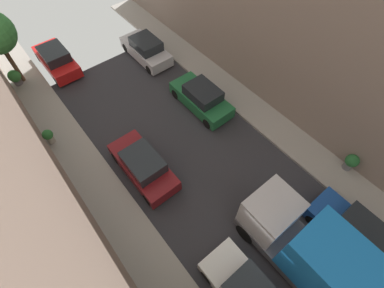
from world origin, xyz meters
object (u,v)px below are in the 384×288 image
object	(u,v)px
parked_car_right_1	(356,234)
potted_plant_3	(15,77)
parked_car_left_4	(56,60)
parked_car_right_3	(146,49)
parked_car_right_2	(202,98)
potted_plant_5	(351,162)
delivery_truck	(322,263)
potted_plant_2	(48,136)
parked_car_left_3	(143,166)

from	to	relation	value
parked_car_right_1	potted_plant_3	xyz separation A→B (m)	(-8.22, 19.69, -0.01)
parked_car_left_4	parked_car_right_1	bearing A→B (deg)	-74.63
potted_plant_3	parked_car_right_3	bearing A→B (deg)	-20.02
parked_car_right_2	parked_car_right_3	xyz separation A→B (m)	(0.00, 6.10, 0.00)
parked_car_right_1	potted_plant_5	size ratio (longest dim) A/B	4.05
parked_car_left_4	parked_car_right_2	bearing A→B (deg)	-59.16
potted_plant_3	potted_plant_5	size ratio (longest dim) A/B	0.98
potted_plant_3	delivery_truck	bearing A→B (deg)	-74.08
potted_plant_2	delivery_truck	bearing A→B (deg)	-66.88
parked_car_left_4	potted_plant_3	bearing A→B (deg)	179.05
parked_car_left_3	delivery_truck	distance (m)	8.97
parked_car_right_1	parked_car_right_3	world-z (taller)	same
potted_plant_5	delivery_truck	bearing A→B (deg)	-161.70
parked_car_left_4	potted_plant_5	bearing A→B (deg)	-64.03
parked_car_left_3	potted_plant_2	size ratio (longest dim) A/B	4.47
parked_car_right_2	delivery_truck	xyz separation A→B (m)	(-2.70, -10.27, 1.07)
parked_car_left_3	parked_car_right_3	world-z (taller)	same
parked_car_left_3	parked_car_right_3	distance (m)	9.55
potted_plant_2	potted_plant_5	xyz separation A→B (m)	(11.50, -11.50, 0.06)
parked_car_right_1	parked_car_left_3	bearing A→B (deg)	121.46
potted_plant_2	potted_plant_5	distance (m)	16.27
parked_car_right_2	potted_plant_2	world-z (taller)	parked_car_right_2
delivery_truck	potted_plant_5	distance (m)	6.17
parked_car_right_2	potted_plant_5	bearing A→B (deg)	-69.80
parked_car_left_4	potted_plant_5	size ratio (longest dim) A/B	4.05
parked_car_left_3	delivery_truck	bearing A→B (deg)	-72.36
parked_car_left_4	parked_car_right_1	size ratio (longest dim) A/B	1.00
parked_car_right_1	potted_plant_2	distance (m)	16.13
parked_car_left_4	parked_car_right_3	world-z (taller)	same
parked_car_right_2	delivery_truck	distance (m)	10.67
potted_plant_5	parked_car_right_2	bearing A→B (deg)	110.20
parked_car_right_1	parked_car_right_3	bearing A→B (deg)	90.00
parked_car_right_3	potted_plant_5	world-z (taller)	parked_car_right_3
potted_plant_2	parked_car_left_4	bearing A→B (deg)	62.83
parked_car_left_4	delivery_truck	bearing A→B (deg)	-82.04
parked_car_left_3	parked_car_right_1	size ratio (longest dim) A/B	1.00
parked_car_left_3	parked_car_left_4	distance (m)	10.82
parked_car_right_2	potted_plant_2	xyz separation A→B (m)	(-8.43, 3.15, -0.03)
potted_plant_3	parked_car_right_2	bearing A→B (deg)	-47.88
parked_car_left_3	parked_car_right_1	bearing A→B (deg)	-58.54
parked_car_right_1	parked_car_right_3	xyz separation A→B (m)	(0.00, 16.70, 0.00)
parked_car_right_2	potted_plant_5	size ratio (longest dim) A/B	4.05
parked_car_right_2	parked_car_right_1	bearing A→B (deg)	-90.00
parked_car_right_1	potted_plant_3	distance (m)	21.34
parked_car_right_2	parked_car_right_3	bearing A→B (deg)	90.00
delivery_truck	potted_plant_3	world-z (taller)	delivery_truck
parked_car_right_2	potted_plant_3	distance (m)	12.26
parked_car_right_3	delivery_truck	distance (m)	16.62
parked_car_right_2	potted_plant_3	size ratio (longest dim) A/B	4.11
delivery_truck	parked_car_left_3	bearing A→B (deg)	107.64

